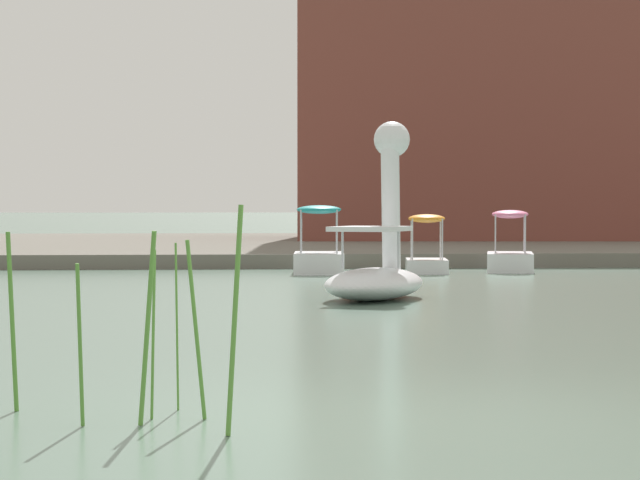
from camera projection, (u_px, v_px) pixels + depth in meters
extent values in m
plane|color=#567060|center=(436.00, 417.00, 9.41)|extent=(690.43, 690.43, 0.00)
cube|color=#6B665B|center=(263.00, 246.00, 44.60)|extent=(132.49, 25.63, 0.36)
ellipsoid|color=white|center=(374.00, 284.00, 21.22)|extent=(2.51, 3.15, 0.53)
cylinder|color=white|center=(391.00, 206.00, 22.02)|extent=(0.47, 0.53, 2.29)
sphere|color=white|center=(392.00, 139.00, 22.04)|extent=(0.83, 0.83, 0.62)
cone|color=yellow|center=(396.00, 140.00, 22.28)|extent=(0.47, 0.48, 0.34)
cube|color=white|center=(370.00, 229.00, 20.98)|extent=(1.53, 1.64, 0.08)
cylinder|color=silver|center=(398.00, 249.00, 20.82)|extent=(0.04, 0.04, 0.65)
cylinder|color=silver|center=(342.00, 248.00, 21.16)|extent=(0.04, 0.04, 0.65)
cube|color=white|center=(319.00, 263.00, 29.90)|extent=(1.33, 2.27, 0.47)
ellipsoid|color=teal|center=(319.00, 210.00, 29.87)|extent=(1.14, 1.29, 0.20)
cylinder|color=#B7B7BF|center=(301.00, 231.00, 30.37)|extent=(0.04, 0.04, 1.01)
cylinder|color=#B7B7BF|center=(337.00, 231.00, 30.37)|extent=(0.04, 0.04, 1.01)
cylinder|color=#B7B7BF|center=(301.00, 232.00, 29.40)|extent=(0.04, 0.04, 1.01)
cylinder|color=#B7B7BF|center=(337.00, 232.00, 29.40)|extent=(0.04, 0.04, 1.01)
cube|color=white|center=(427.00, 266.00, 29.94)|extent=(1.14, 1.81, 0.32)
ellipsoid|color=orange|center=(427.00, 218.00, 29.91)|extent=(0.98, 1.11, 0.20)
cylinder|color=#B7B7BF|center=(411.00, 238.00, 30.34)|extent=(0.04, 0.04, 0.95)
cylinder|color=#B7B7BF|center=(440.00, 238.00, 30.31)|extent=(0.04, 0.04, 0.95)
cylinder|color=#B7B7BF|center=(412.00, 239.00, 29.53)|extent=(0.04, 0.04, 0.95)
cylinder|color=#B7B7BF|center=(442.00, 239.00, 29.50)|extent=(0.04, 0.04, 0.95)
cube|color=white|center=(510.00, 262.00, 30.60)|extent=(1.50, 2.28, 0.45)
ellipsoid|color=pink|center=(510.00, 214.00, 30.57)|extent=(1.12, 1.41, 0.20)
cylinder|color=#B7B7BF|center=(495.00, 233.00, 31.12)|extent=(0.04, 0.04, 0.92)
cylinder|color=#B7B7BF|center=(524.00, 233.00, 31.03)|extent=(0.04, 0.04, 0.92)
cylinder|color=#B7B7BF|center=(495.00, 234.00, 30.13)|extent=(0.04, 0.04, 0.92)
cylinder|color=#B7B7BF|center=(525.00, 234.00, 30.04)|extent=(0.04, 0.04, 0.92)
cube|color=brown|center=(509.00, 77.00, 47.93)|extent=(16.36, 9.92, 12.13)
cylinder|color=#568E38|center=(235.00, 320.00, 8.64)|extent=(0.13, 0.12, 1.56)
cylinder|color=#568E38|center=(80.00, 345.00, 8.91)|extent=(0.05, 0.16, 1.15)
cylinder|color=#568E38|center=(12.00, 322.00, 9.63)|extent=(0.08, 0.08, 1.36)
cylinder|color=#568E38|center=(147.00, 329.00, 8.96)|extent=(0.14, 0.14, 1.38)
cylinder|color=#568E38|center=(153.00, 334.00, 9.31)|extent=(0.05, 0.06, 1.23)
cylinder|color=#568E38|center=(196.00, 330.00, 9.23)|extent=(0.15, 0.10, 1.31)
cylinder|color=#568E38|center=(177.00, 327.00, 9.69)|extent=(0.03, 0.03, 1.27)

